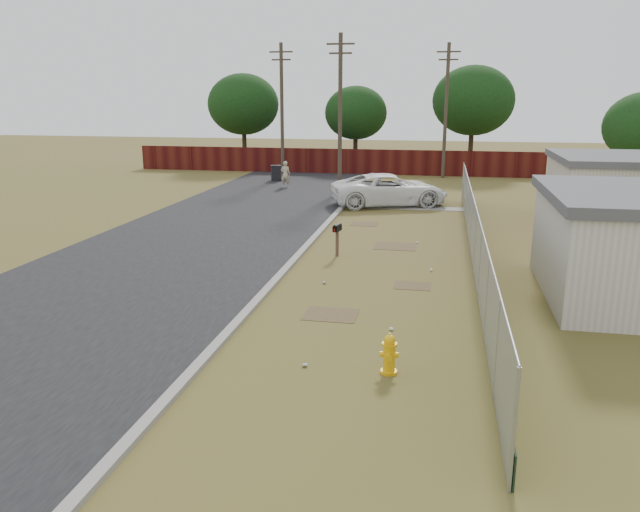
% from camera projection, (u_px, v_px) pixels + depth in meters
% --- Properties ---
extents(ground, '(120.00, 120.00, 0.00)m').
position_uv_depth(ground, '(380.00, 267.00, 21.13)').
color(ground, brown).
rests_on(ground, ground).
extents(street, '(15.10, 60.00, 0.12)m').
position_uv_depth(street, '(256.00, 215.00, 30.02)').
color(street, black).
rests_on(street, ground).
extents(chainlink_fence, '(0.10, 27.06, 2.02)m').
position_uv_depth(chainlink_fence, '(474.00, 241.00, 21.32)').
color(chainlink_fence, gray).
rests_on(chainlink_fence, ground).
extents(privacy_fence, '(30.00, 0.12, 1.80)m').
position_uv_depth(privacy_fence, '(332.00, 161.00, 45.76)').
color(privacy_fence, '#4A160F').
rests_on(privacy_fence, ground).
extents(utility_poles, '(12.60, 8.24, 9.00)m').
position_uv_depth(utility_poles, '(357.00, 110.00, 40.25)').
color(utility_poles, '#433A2D').
rests_on(utility_poles, ground).
extents(horizon_trees, '(33.32, 31.94, 7.78)m').
position_uv_depth(horizon_trees, '(428.00, 110.00, 42.18)').
color(horizon_trees, '#312416').
rests_on(horizon_trees, ground).
extents(fire_hydrant, '(0.40, 0.40, 0.89)m').
position_uv_depth(fire_hydrant, '(389.00, 355.00, 12.96)').
color(fire_hydrant, '#F1B20C').
rests_on(fire_hydrant, ground).
extents(mailbox, '(0.28, 0.52, 1.19)m').
position_uv_depth(mailbox, '(337.00, 231.00, 22.26)').
color(mailbox, brown).
rests_on(mailbox, ground).
extents(pickup_truck, '(6.58, 4.62, 1.67)m').
position_uv_depth(pickup_truck, '(390.00, 190.00, 32.53)').
color(pickup_truck, white).
rests_on(pickup_truck, ground).
extents(pedestrian, '(0.62, 0.43, 1.64)m').
position_uv_depth(pedestrian, '(285.00, 174.00, 38.87)').
color(pedestrian, tan).
rests_on(pedestrian, ground).
extents(trash_bin, '(0.88, 0.86, 1.04)m').
position_uv_depth(trash_bin, '(276.00, 173.00, 41.88)').
color(trash_bin, black).
rests_on(trash_bin, ground).
extents(scattered_litter, '(3.31, 12.08, 0.07)m').
position_uv_depth(scattered_litter, '(381.00, 289.00, 18.59)').
color(scattered_litter, silver).
rests_on(scattered_litter, ground).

